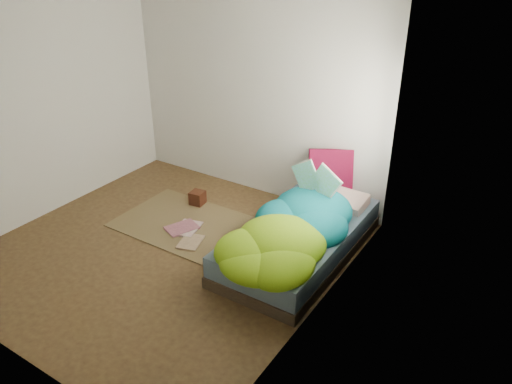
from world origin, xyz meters
TOP-DOWN VIEW (x-y plane):
  - ground at (0.00, 0.00)m, footprint 3.50×3.50m
  - room_walls at (0.01, 0.01)m, footprint 3.54×3.54m
  - bed at (1.22, 0.72)m, footprint 1.00×2.00m
  - duvet at (1.22, 0.50)m, footprint 0.96×1.84m
  - rug at (-0.15, 0.55)m, footprint 1.60×1.10m
  - pillow_floral at (1.39, 1.37)m, footprint 0.53×0.34m
  - pillow_magenta at (1.12, 1.62)m, footprint 0.51×0.39m
  - open_book at (1.20, 1.05)m, footprint 0.50×0.18m
  - wooden_box at (-0.36, 1.00)m, footprint 0.18×0.18m
  - floor_book_a at (-0.19, 0.42)m, footprint 0.33×0.39m
  - floor_book_b at (-0.24, 0.47)m, footprint 0.37×0.42m
  - floor_book_c at (0.03, 0.22)m, footprint 0.31×0.36m

SIDE VIEW (x-z plane):
  - ground at x=0.00m, z-range 0.00..0.00m
  - rug at x=-0.15m, z-range 0.00..0.01m
  - floor_book_c at x=0.03m, z-range 0.01..0.04m
  - floor_book_a at x=-0.19m, z-range 0.01..0.04m
  - floor_book_b at x=-0.24m, z-range 0.01..0.04m
  - wooden_box at x=-0.36m, z-range 0.01..0.18m
  - bed at x=1.22m, z-range 0.00..0.34m
  - pillow_floral at x=1.39m, z-range 0.34..0.46m
  - duvet at x=1.22m, z-range 0.34..0.68m
  - pillow_magenta at x=1.12m, z-range 0.34..0.84m
  - open_book at x=1.20m, z-range 0.68..0.98m
  - room_walls at x=0.01m, z-range 0.32..2.94m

